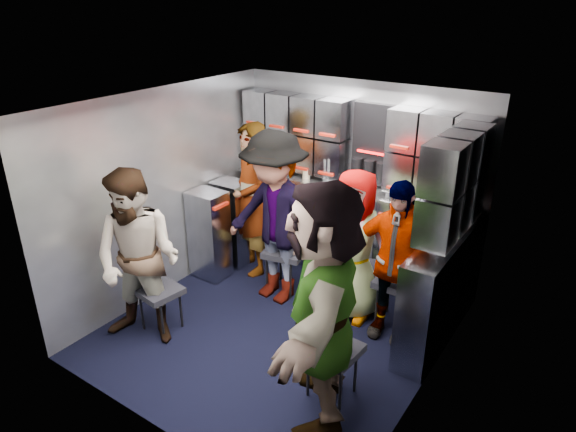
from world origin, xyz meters
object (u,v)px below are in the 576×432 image
Objects in this scene: jump_seat_near_left at (159,293)px; jump_seat_center at (360,271)px; attendant_arc_b at (275,219)px; attendant_arc_c at (354,246)px; jump_seat_mid_left at (285,253)px; attendant_arc_a at (138,260)px; jump_seat_near_right at (333,352)px; attendant_arc_d at (395,262)px; attendant_standing at (251,200)px; jump_seat_mid_right at (400,284)px; attendant_arc_e at (323,305)px.

jump_seat_center is at bearing 46.07° from jump_seat_near_left.
jump_seat_near_left is at bearing -112.82° from attendant_arc_b.
jump_seat_center is 0.33× the size of attendant_arc_c.
jump_seat_mid_left is 1.56m from attendant_arc_a.
attendant_arc_a is (-1.74, -0.32, 0.40)m from jump_seat_near_right.
jump_seat_mid_left reaches higher than jump_seat_center.
jump_seat_near_right is at bearing -42.45° from jump_seat_mid_left.
attendant_arc_d reaches higher than jump_seat_near_right.
attendant_arc_b is (0.55, -0.33, 0.03)m from attendant_standing.
jump_seat_center is 0.99m from attendant_arc_b.
jump_seat_mid_right is at bearing 87.83° from attendant_arc_d.
jump_seat_near_right is 1.82m from attendant_arc_a.
attendant_arc_a is 2.21m from attendant_arc_d.
attendant_arc_e is (-0.05, -1.34, 0.49)m from jump_seat_mid_right.
attendant_arc_a reaches higher than jump_seat_mid_right.
attendant_standing is at bearing -157.37° from attendant_arc_e.
attendant_arc_d is (1.23, -0.11, 0.33)m from jump_seat_mid_left.
attendant_arc_a is at bearing -109.19° from attendant_arc_b.
jump_seat_near_left is 1.84m from attendant_arc_c.
jump_seat_mid_left is 0.97× the size of jump_seat_mid_right.
attendant_arc_a is 0.87× the size of attendant_arc_e.
attendant_standing is at bearing 177.64° from jump_seat_mid_right.
jump_seat_mid_right is at bearing 20.48° from attendant_arc_a.
attendant_arc_e is at bearing -92.11° from jump_seat_mid_right.
jump_seat_mid_right is 0.55m from attendant_arc_c.
attendant_arc_e is at bearing -76.75° from attendant_arc_c.
attendant_arc_b is 1.60m from attendant_arc_e.
attendant_arc_a reaches higher than jump_seat_mid_left.
attendant_arc_b is at bearing -172.34° from attendant_arc_c.
attendant_arc_e reaches higher than jump_seat_mid_right.
jump_seat_mid_right is (1.79, 1.30, 0.05)m from jump_seat_near_left.
jump_seat_mid_right is at bearing 149.69° from attendant_arc_e.
jump_seat_mid_left is 1.05× the size of jump_seat_near_right.
jump_seat_mid_left is 0.30× the size of attendant_arc_a.
jump_seat_mid_left is at bearing -167.81° from jump_seat_center.
attendant_arc_e is at bearing -74.35° from jump_seat_center.
attendant_standing is 0.92× the size of attendant_arc_e.
attendant_arc_a is at bearing -60.51° from attendant_standing.
attendant_arc_e is (-0.05, -1.16, 0.17)m from attendant_arc_d.
jump_seat_mid_right is 0.30× the size of attendant_arc_a.
attendant_arc_c is at bearing 169.57° from attendant_arc_e.
attendant_arc_b is at bearing -0.89° from attendant_standing.
attendant_arc_c is (-0.40, 1.07, 0.34)m from jump_seat_near_right.
attendant_arc_e is (1.18, -1.26, 0.50)m from jump_seat_mid_left.
attendant_arc_c reaches higher than jump_seat_mid_left.
attendant_arc_b is (-0.78, -0.35, 0.49)m from jump_seat_center.
attendant_arc_b is (-1.23, -0.25, 0.45)m from jump_seat_mid_right.
jump_seat_mid_left is at bearing 65.41° from jump_seat_near_left.
jump_seat_center is at bearing 107.77° from jump_seat_near_right.
attendant_arc_e reaches higher than attendant_arc_d.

